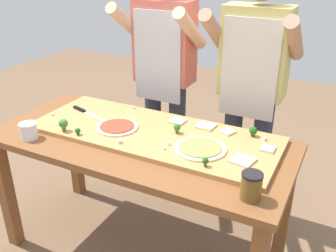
% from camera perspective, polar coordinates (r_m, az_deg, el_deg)
% --- Properties ---
extents(ground_plane, '(8.00, 8.00, 0.00)m').
position_cam_1_polar(ground_plane, '(2.54, -3.73, -18.09)').
color(ground_plane, brown).
extents(prep_table, '(1.67, 0.76, 0.79)m').
position_cam_1_polar(prep_table, '(2.13, -4.24, -4.60)').
color(prep_table, brown).
rests_on(prep_table, ground).
extents(cutting_board, '(1.40, 0.54, 0.03)m').
position_cam_1_polar(cutting_board, '(2.11, -2.33, -1.10)').
color(cutting_board, tan).
rests_on(cutting_board, prep_table).
extents(chefs_knife, '(0.29, 0.10, 0.02)m').
position_cam_1_polar(chefs_knife, '(2.40, -12.59, 2.16)').
color(chefs_knife, '#B7BABF').
rests_on(chefs_knife, cutting_board).
extents(pizza_whole_pesto_green, '(0.27, 0.27, 0.02)m').
position_cam_1_polar(pizza_whole_pesto_green, '(1.92, 4.93, -3.34)').
color(pizza_whole_pesto_green, beige).
rests_on(pizza_whole_pesto_green, cutting_board).
extents(pizza_whole_tomato_red, '(0.24, 0.24, 0.02)m').
position_cam_1_polar(pizza_whole_tomato_red, '(2.15, -7.72, -0.13)').
color(pizza_whole_tomato_red, beige).
rests_on(pizza_whole_tomato_red, cutting_board).
extents(pizza_slice_far_right, '(0.07, 0.07, 0.01)m').
position_cam_1_polar(pizza_slice_far_right, '(1.97, 14.88, -3.37)').
color(pizza_slice_far_right, beige).
rests_on(pizza_slice_far_right, cutting_board).
extents(pizza_slice_near_left, '(0.12, 0.12, 0.01)m').
position_cam_1_polar(pizza_slice_near_left, '(1.84, 11.24, -5.11)').
color(pizza_slice_near_left, beige).
rests_on(pizza_slice_near_left, cutting_board).
extents(pizza_slice_center, '(0.09, 0.09, 0.01)m').
position_cam_1_polar(pizza_slice_center, '(2.11, 9.04, -0.86)').
color(pizza_slice_center, beige).
rests_on(pizza_slice_center, cutting_board).
extents(pizza_slice_far_left, '(0.11, 0.11, 0.01)m').
position_cam_1_polar(pizza_slice_far_left, '(2.16, 5.78, 0.01)').
color(pizza_slice_far_left, beige).
rests_on(pizza_slice_far_left, cutting_board).
extents(pizza_slice_near_right, '(0.09, 0.09, 0.01)m').
position_cam_1_polar(pizza_slice_near_right, '(2.21, 1.51, 0.72)').
color(pizza_slice_near_right, beige).
rests_on(pizza_slice_near_right, cutting_board).
extents(broccoli_floret_back_mid, '(0.05, 0.05, 0.07)m').
position_cam_1_polar(broccoli_floret_back_mid, '(2.16, -15.59, 0.31)').
color(broccoli_floret_back_mid, '#487A23').
rests_on(broccoli_floret_back_mid, cutting_board).
extents(broccoli_floret_back_right, '(0.03, 0.03, 0.04)m').
position_cam_1_polar(broccoli_floret_back_right, '(2.11, -13.54, -0.75)').
color(broccoli_floret_back_right, '#2C5915').
rests_on(broccoli_floret_back_right, cutting_board).
extents(broccoli_floret_front_right, '(0.04, 0.04, 0.06)m').
position_cam_1_polar(broccoli_floret_front_right, '(2.08, 12.79, -0.74)').
color(broccoli_floret_front_right, '#2C5915').
rests_on(broccoli_floret_front_right, cutting_board).
extents(broccoli_floret_center_right, '(0.03, 0.03, 0.05)m').
position_cam_1_polar(broccoli_floret_center_right, '(1.77, 5.70, -5.33)').
color(broccoli_floret_center_right, '#2C5915').
rests_on(broccoli_floret_center_right, cutting_board).
extents(broccoli_floret_front_left, '(0.04, 0.04, 0.06)m').
position_cam_1_polar(broccoli_floret_front_left, '(2.07, 1.37, -0.23)').
color(broccoli_floret_front_left, '#3F7220').
rests_on(broccoli_floret_front_left, cutting_board).
extents(cheese_crumble_a, '(0.02, 0.02, 0.02)m').
position_cam_1_polar(cheese_crumble_a, '(1.95, 0.05, -2.66)').
color(cheese_crumble_a, white).
rests_on(cheese_crumble_a, cutting_board).
extents(cheese_crumble_b, '(0.02, 0.02, 0.01)m').
position_cam_1_polar(cheese_crumble_b, '(2.40, -17.11, 1.68)').
color(cheese_crumble_b, silver).
rests_on(cheese_crumble_b, cutting_board).
extents(cheese_crumble_c, '(0.02, 0.02, 0.01)m').
position_cam_1_polar(cheese_crumble_c, '(2.41, -5.28, 2.81)').
color(cheese_crumble_c, silver).
rests_on(cheese_crumble_c, cutting_board).
extents(cheese_crumble_d, '(0.02, 0.02, 0.02)m').
position_cam_1_polar(cheese_crumble_d, '(2.06, 14.43, -1.88)').
color(cheese_crumble_d, silver).
rests_on(cheese_crumble_d, cutting_board).
extents(cheese_crumble_e, '(0.03, 0.03, 0.02)m').
position_cam_1_polar(cheese_crumble_e, '(1.98, -7.32, -2.34)').
color(cheese_crumble_e, white).
rests_on(cheese_crumble_e, cutting_board).
extents(cheese_crumble_f, '(0.02, 0.02, 0.01)m').
position_cam_1_polar(cheese_crumble_f, '(1.91, -0.56, -3.41)').
color(cheese_crumble_f, silver).
rests_on(cheese_crumble_f, cutting_board).
extents(flour_cup, '(0.10, 0.10, 0.09)m').
position_cam_1_polar(flour_cup, '(2.20, -20.37, -0.82)').
color(flour_cup, white).
rests_on(flour_cup, prep_table).
extents(sauce_jar, '(0.09, 0.09, 0.12)m').
position_cam_1_polar(sauce_jar, '(1.61, 12.52, -8.89)').
color(sauce_jar, brown).
rests_on(sauce_jar, prep_table).
extents(cook_left, '(0.54, 0.39, 1.67)m').
position_cam_1_polar(cook_left, '(2.62, -0.59, 8.84)').
color(cook_left, '#333847').
rests_on(cook_left, ground).
extents(cook_right, '(0.54, 0.39, 1.67)m').
position_cam_1_polar(cook_right, '(2.41, 12.65, 6.74)').
color(cook_right, '#333847').
rests_on(cook_right, ground).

